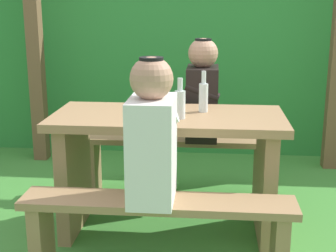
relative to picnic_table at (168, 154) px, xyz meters
The scene contains 12 objects.
ground_plane 0.52m from the picnic_table, ahead, with size 12.00×12.00×0.00m, color #408836.
hedge_backdrop 2.09m from the picnic_table, 90.00° to the left, with size 6.40×0.82×1.61m, color #2D8336.
pergola_post_left 1.95m from the picnic_table, 133.79° to the left, with size 0.12×0.12×2.04m, color brown.
picnic_table is the anchor object (origin of this frame).
bench_near 0.61m from the picnic_table, 90.00° to the right, with size 1.40×0.24×0.46m.
bench_far 0.61m from the picnic_table, 90.00° to the left, with size 1.40×0.24×0.46m.
person_white_shirt 0.63m from the picnic_table, 92.56° to the right, with size 0.25×0.35×0.72m.
person_black_coat 0.66m from the picnic_table, 71.37° to the left, with size 0.25×0.35×0.72m.
drinking_glass 0.30m from the picnic_table, ahead, with size 0.07×0.07×0.10m, color silver.
bottle_left 0.42m from the picnic_table, 22.92° to the left, with size 0.06×0.06×0.25m.
bottle_right 0.36m from the picnic_table, 51.64° to the right, with size 0.06×0.06×0.24m.
cell_phone 0.29m from the picnic_table, behind, with size 0.07×0.14×0.01m, color black.
Camera 1 is at (0.26, -2.85, 1.44)m, focal length 52.12 mm.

